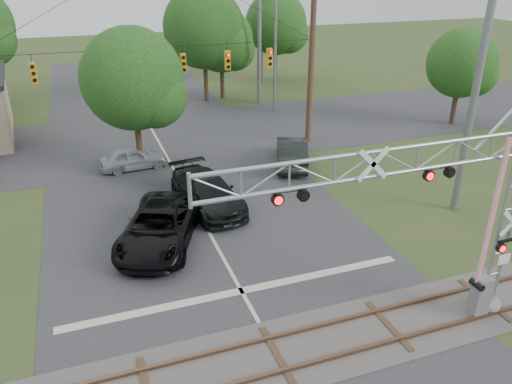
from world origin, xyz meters
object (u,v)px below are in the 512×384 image
object	(u,v)px
sedan_silver	(133,158)
streetlight	(273,40)
traffic_signal_span	(176,63)
crossing_gantry	(431,207)
pickup_black	(160,226)
car_dark	(207,192)

from	to	relation	value
sedan_silver	streetlight	distance (m)	15.63
traffic_signal_span	sedan_silver	size ratio (longest dim) A/B	4.97
crossing_gantry	pickup_black	distance (m)	11.34
pickup_black	car_dark	world-z (taller)	pickup_black
crossing_gantry	sedan_silver	size ratio (longest dim) A/B	2.77
pickup_black	streetlight	size ratio (longest dim) A/B	0.60
crossing_gantry	sedan_silver	distance (m)	19.03
traffic_signal_span	sedan_silver	bearing A→B (deg)	-161.92
car_dark	sedan_silver	xyz separation A→B (m)	(-2.78, 6.35, -0.16)
crossing_gantry	pickup_black	world-z (taller)	crossing_gantry
traffic_signal_span	streetlight	xyz separation A→B (m)	(9.00, 7.62, -0.18)
pickup_black	traffic_signal_span	bearing A→B (deg)	96.66
traffic_signal_span	streetlight	world-z (taller)	traffic_signal_span
traffic_signal_span	car_dark	size ratio (longest dim) A/B	3.43
crossing_gantry	pickup_black	bearing A→B (deg)	129.25
sedan_silver	streetlight	xyz separation A→B (m)	(12.07, 8.63, 4.90)
pickup_black	crossing_gantry	bearing A→B (deg)	-27.08
sedan_silver	car_dark	bearing A→B (deg)	-161.60
pickup_black	streetlight	bearing A→B (deg)	79.33
sedan_silver	streetlight	size ratio (longest dim) A/B	0.39
traffic_signal_span	sedan_silver	xyz separation A→B (m)	(-3.07, -1.00, -5.08)
pickup_black	streetlight	distance (m)	21.93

